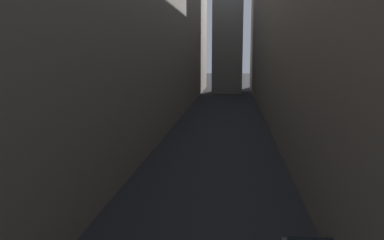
# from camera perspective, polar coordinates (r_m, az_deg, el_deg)

# --- Properties ---
(ground_plane) EXTENTS (264.00, 264.00, 0.00)m
(ground_plane) POSITION_cam_1_polar(r_m,az_deg,el_deg) (46.56, 4.12, -0.86)
(ground_plane) COLOR #232326
(building_block_left) EXTENTS (14.82, 108.00, 21.64)m
(building_block_left) POSITION_cam_1_polar(r_m,az_deg,el_deg) (49.97, -10.95, 12.15)
(building_block_left) COLOR gray
(building_block_left) RESTS_ON ground
(building_block_right) EXTENTS (10.83, 108.00, 21.20)m
(building_block_right) POSITION_cam_1_polar(r_m,az_deg,el_deg) (48.78, 17.56, 11.70)
(building_block_right) COLOR #756B5B
(building_block_right) RESTS_ON ground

